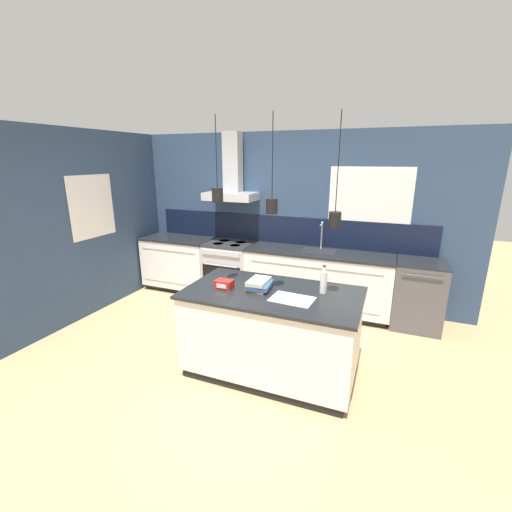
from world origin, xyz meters
TOP-DOWN VIEW (x-y plane):
  - ground_plane at (0.00, 0.00)m, footprint 16.00×16.00m
  - wall_back at (-0.04, 2.00)m, footprint 5.60×2.19m
  - wall_left at (-2.43, 0.70)m, footprint 0.08×3.80m
  - counter_run_left at (-1.77, 1.69)m, footprint 1.21×0.64m
  - counter_run_sink at (0.63, 1.69)m, footprint 2.12×0.64m
  - oven_range at (-0.80, 1.69)m, footprint 0.74×0.66m
  - dishwasher at (1.99, 1.69)m, footprint 0.62×0.65m
  - kitchen_island at (0.52, -0.02)m, footprint 1.77×0.99m
  - bottle_on_island at (1.00, 0.14)m, footprint 0.07×0.07m
  - book_stack at (0.37, -0.01)m, footprint 0.25×0.31m
  - red_supply_box at (0.03, -0.11)m, footprint 0.18×0.13m
  - paper_pile at (0.76, -0.14)m, footprint 0.42×0.31m

SIDE VIEW (x-z plane):
  - ground_plane at x=0.00m, z-range 0.00..0.00m
  - dishwasher at x=1.99m, z-range 0.00..0.91m
  - oven_range at x=-0.80m, z-range 0.00..0.91m
  - kitchen_island at x=0.52m, z-range 0.00..0.91m
  - counter_run_left at x=-1.77m, z-range 0.01..0.92m
  - counter_run_sink at x=0.63m, z-range -0.20..1.12m
  - paper_pile at x=0.76m, z-range 0.91..0.92m
  - red_supply_box at x=0.03m, z-range 0.91..1.00m
  - book_stack at x=0.37m, z-range 0.91..1.01m
  - bottle_on_island at x=1.00m, z-range 0.88..1.17m
  - wall_left at x=-2.43m, z-range 0.00..2.60m
  - wall_back at x=-0.04m, z-range 0.06..2.66m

